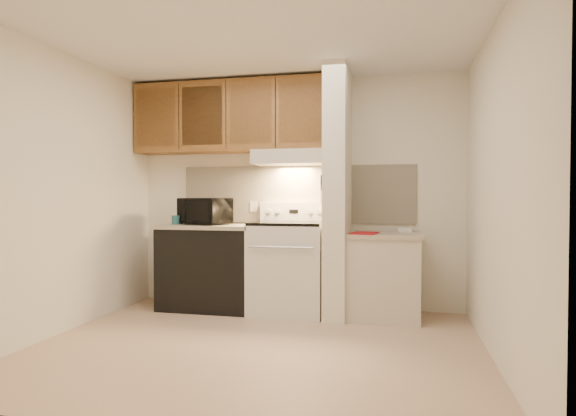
% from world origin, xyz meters
% --- Properties ---
extents(floor, '(3.60, 3.60, 0.00)m').
position_xyz_m(floor, '(0.00, 0.00, 0.00)').
color(floor, tan).
rests_on(floor, ground).
extents(ceiling, '(3.60, 3.60, 0.00)m').
position_xyz_m(ceiling, '(0.00, 0.00, 2.50)').
color(ceiling, white).
rests_on(ceiling, wall_back).
extents(wall_back, '(3.60, 2.50, 0.02)m').
position_xyz_m(wall_back, '(0.00, 1.50, 1.25)').
color(wall_back, white).
rests_on(wall_back, floor).
extents(wall_left, '(0.02, 3.00, 2.50)m').
position_xyz_m(wall_left, '(-1.80, 0.00, 1.25)').
color(wall_left, white).
rests_on(wall_left, floor).
extents(wall_right, '(0.02, 3.00, 2.50)m').
position_xyz_m(wall_right, '(1.80, 0.00, 1.25)').
color(wall_right, white).
rests_on(wall_right, floor).
extents(backsplash, '(2.60, 0.02, 0.63)m').
position_xyz_m(backsplash, '(0.00, 1.49, 1.24)').
color(backsplash, white).
rests_on(backsplash, wall_back).
extents(range_body, '(0.76, 0.65, 0.92)m').
position_xyz_m(range_body, '(0.00, 1.16, 0.46)').
color(range_body, silver).
rests_on(range_body, floor).
extents(oven_window, '(0.50, 0.01, 0.30)m').
position_xyz_m(oven_window, '(0.00, 0.84, 0.50)').
color(oven_window, black).
rests_on(oven_window, range_body).
extents(oven_handle, '(0.65, 0.02, 0.02)m').
position_xyz_m(oven_handle, '(0.00, 0.80, 0.72)').
color(oven_handle, silver).
rests_on(oven_handle, range_body).
extents(cooktop, '(0.74, 0.64, 0.03)m').
position_xyz_m(cooktop, '(0.00, 1.16, 0.94)').
color(cooktop, black).
rests_on(cooktop, range_body).
extents(range_backguard, '(0.76, 0.08, 0.20)m').
position_xyz_m(range_backguard, '(0.00, 1.44, 1.05)').
color(range_backguard, silver).
rests_on(range_backguard, range_body).
extents(range_display, '(0.10, 0.01, 0.04)m').
position_xyz_m(range_display, '(0.00, 1.40, 1.05)').
color(range_display, black).
rests_on(range_display, range_backguard).
extents(range_knob_left_outer, '(0.05, 0.02, 0.05)m').
position_xyz_m(range_knob_left_outer, '(-0.28, 1.40, 1.05)').
color(range_knob_left_outer, silver).
rests_on(range_knob_left_outer, range_backguard).
extents(range_knob_left_inner, '(0.05, 0.02, 0.05)m').
position_xyz_m(range_knob_left_inner, '(-0.18, 1.40, 1.05)').
color(range_knob_left_inner, silver).
rests_on(range_knob_left_inner, range_backguard).
extents(range_knob_right_inner, '(0.05, 0.02, 0.05)m').
position_xyz_m(range_knob_right_inner, '(0.18, 1.40, 1.05)').
color(range_knob_right_inner, silver).
rests_on(range_knob_right_inner, range_backguard).
extents(range_knob_right_outer, '(0.05, 0.02, 0.05)m').
position_xyz_m(range_knob_right_outer, '(0.28, 1.40, 1.05)').
color(range_knob_right_outer, silver).
rests_on(range_knob_right_outer, range_backguard).
extents(dishwasher_front, '(1.00, 0.63, 0.87)m').
position_xyz_m(dishwasher_front, '(-0.88, 1.17, 0.43)').
color(dishwasher_front, black).
rests_on(dishwasher_front, floor).
extents(left_countertop, '(1.04, 0.67, 0.04)m').
position_xyz_m(left_countertop, '(-0.88, 1.17, 0.89)').
color(left_countertop, '#B3A790').
rests_on(left_countertop, dishwasher_front).
extents(spoon_rest, '(0.24, 0.12, 0.02)m').
position_xyz_m(spoon_rest, '(-0.65, 1.36, 0.92)').
color(spoon_rest, black).
rests_on(spoon_rest, left_countertop).
extents(teal_jar, '(0.10, 0.10, 0.10)m').
position_xyz_m(teal_jar, '(-1.23, 1.06, 0.96)').
color(teal_jar, '#235A5D').
rests_on(teal_jar, left_countertop).
extents(outlet, '(0.08, 0.01, 0.12)m').
position_xyz_m(outlet, '(-0.48, 1.48, 1.10)').
color(outlet, beige).
rests_on(outlet, backsplash).
extents(microwave, '(0.60, 0.50, 0.28)m').
position_xyz_m(microwave, '(-0.93, 1.15, 1.05)').
color(microwave, black).
rests_on(microwave, left_countertop).
extents(partition_pillar, '(0.22, 0.70, 2.50)m').
position_xyz_m(partition_pillar, '(0.51, 1.15, 1.25)').
color(partition_pillar, '#EFE8CD').
rests_on(partition_pillar, floor).
extents(pillar_trim, '(0.01, 0.70, 0.04)m').
position_xyz_m(pillar_trim, '(0.39, 1.15, 1.30)').
color(pillar_trim, brown).
rests_on(pillar_trim, partition_pillar).
extents(knife_strip, '(0.02, 0.42, 0.04)m').
position_xyz_m(knife_strip, '(0.39, 1.10, 1.32)').
color(knife_strip, black).
rests_on(knife_strip, partition_pillar).
extents(knife_blade_a, '(0.01, 0.03, 0.16)m').
position_xyz_m(knife_blade_a, '(0.38, 0.93, 1.22)').
color(knife_blade_a, silver).
rests_on(knife_blade_a, knife_strip).
extents(knife_handle_a, '(0.02, 0.02, 0.10)m').
position_xyz_m(knife_handle_a, '(0.38, 0.94, 1.37)').
color(knife_handle_a, black).
rests_on(knife_handle_a, knife_strip).
extents(knife_blade_b, '(0.01, 0.04, 0.18)m').
position_xyz_m(knife_blade_b, '(0.38, 1.02, 1.21)').
color(knife_blade_b, silver).
rests_on(knife_blade_b, knife_strip).
extents(knife_handle_b, '(0.02, 0.02, 0.10)m').
position_xyz_m(knife_handle_b, '(0.38, 1.03, 1.37)').
color(knife_handle_b, black).
rests_on(knife_handle_b, knife_strip).
extents(knife_blade_c, '(0.01, 0.04, 0.20)m').
position_xyz_m(knife_blade_c, '(0.38, 1.10, 1.20)').
color(knife_blade_c, silver).
rests_on(knife_blade_c, knife_strip).
extents(knife_handle_c, '(0.02, 0.02, 0.10)m').
position_xyz_m(knife_handle_c, '(0.38, 1.09, 1.37)').
color(knife_handle_c, black).
rests_on(knife_handle_c, knife_strip).
extents(knife_blade_d, '(0.01, 0.04, 0.16)m').
position_xyz_m(knife_blade_d, '(0.38, 1.18, 1.22)').
color(knife_blade_d, silver).
rests_on(knife_blade_d, knife_strip).
extents(knife_handle_d, '(0.02, 0.02, 0.10)m').
position_xyz_m(knife_handle_d, '(0.38, 1.17, 1.37)').
color(knife_handle_d, black).
rests_on(knife_handle_d, knife_strip).
extents(knife_blade_e, '(0.01, 0.04, 0.18)m').
position_xyz_m(knife_blade_e, '(0.38, 1.27, 1.21)').
color(knife_blade_e, silver).
rests_on(knife_blade_e, knife_strip).
extents(knife_handle_e, '(0.02, 0.02, 0.10)m').
position_xyz_m(knife_handle_e, '(0.38, 1.25, 1.37)').
color(knife_handle_e, black).
rests_on(knife_handle_e, knife_strip).
extents(oven_mitt, '(0.03, 0.11, 0.26)m').
position_xyz_m(oven_mitt, '(0.38, 1.32, 1.20)').
color(oven_mitt, gray).
rests_on(oven_mitt, partition_pillar).
extents(right_cab_base, '(0.70, 0.60, 0.81)m').
position_xyz_m(right_cab_base, '(0.97, 1.15, 0.40)').
color(right_cab_base, beige).
rests_on(right_cab_base, floor).
extents(right_countertop, '(0.74, 0.64, 0.04)m').
position_xyz_m(right_countertop, '(0.97, 1.15, 0.83)').
color(right_countertop, '#B3A790').
rests_on(right_countertop, right_cab_base).
extents(red_folder, '(0.29, 0.35, 0.01)m').
position_xyz_m(red_folder, '(0.79, 1.00, 0.86)').
color(red_folder, '#A81117').
rests_on(red_folder, right_countertop).
extents(white_box, '(0.16, 0.12, 0.04)m').
position_xyz_m(white_box, '(1.19, 1.33, 0.87)').
color(white_box, white).
rests_on(white_box, right_countertop).
extents(range_hood, '(0.78, 0.44, 0.15)m').
position_xyz_m(range_hood, '(0.00, 1.28, 1.62)').
color(range_hood, beige).
rests_on(range_hood, upper_cabinets).
extents(hood_lip, '(0.78, 0.04, 0.06)m').
position_xyz_m(hood_lip, '(0.00, 1.07, 1.58)').
color(hood_lip, beige).
rests_on(hood_lip, range_hood).
extents(upper_cabinets, '(2.18, 0.33, 0.77)m').
position_xyz_m(upper_cabinets, '(-0.69, 1.32, 2.08)').
color(upper_cabinets, brown).
rests_on(upper_cabinets, wall_back).
extents(cab_door_a, '(0.46, 0.01, 0.63)m').
position_xyz_m(cab_door_a, '(-1.51, 1.17, 2.08)').
color(cab_door_a, brown).
rests_on(cab_door_a, upper_cabinets).
extents(cab_gap_a, '(0.01, 0.01, 0.73)m').
position_xyz_m(cab_gap_a, '(-1.23, 1.16, 2.08)').
color(cab_gap_a, black).
rests_on(cab_gap_a, upper_cabinets).
extents(cab_door_b, '(0.46, 0.01, 0.63)m').
position_xyz_m(cab_door_b, '(-0.96, 1.17, 2.08)').
color(cab_door_b, brown).
rests_on(cab_door_b, upper_cabinets).
extents(cab_gap_b, '(0.01, 0.01, 0.73)m').
position_xyz_m(cab_gap_b, '(-0.69, 1.16, 2.08)').
color(cab_gap_b, black).
rests_on(cab_gap_b, upper_cabinets).
extents(cab_door_c, '(0.46, 0.01, 0.63)m').
position_xyz_m(cab_door_c, '(-0.42, 1.17, 2.08)').
color(cab_door_c, brown).
rests_on(cab_door_c, upper_cabinets).
extents(cab_gap_c, '(0.01, 0.01, 0.73)m').
position_xyz_m(cab_gap_c, '(-0.14, 1.16, 2.08)').
color(cab_gap_c, black).
rests_on(cab_gap_c, upper_cabinets).
extents(cab_door_d, '(0.46, 0.01, 0.63)m').
position_xyz_m(cab_door_d, '(0.13, 1.17, 2.08)').
color(cab_door_d, brown).
rests_on(cab_door_d, upper_cabinets).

